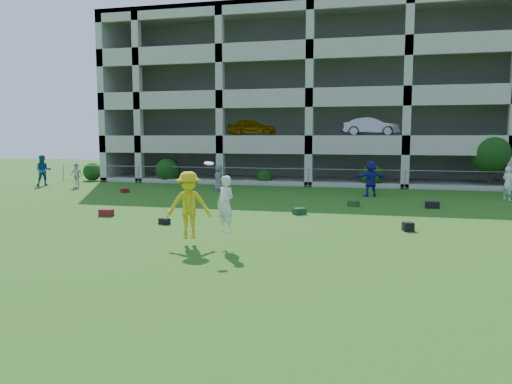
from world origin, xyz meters
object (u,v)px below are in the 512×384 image
(bystander_b, at_px, (76,175))
(crate_d, at_px, (408,227))
(frisbee_contest, at_px, (195,205))
(bystander_e, at_px, (508,183))
(bystander_c, at_px, (219,178))
(bystander_d, at_px, (371,179))
(parking_garage, at_px, (324,102))
(bystander_a, at_px, (43,170))

(bystander_b, bearing_deg, crate_d, -13.36)
(crate_d, distance_m, frisbee_contest, 7.48)
(bystander_e, bearing_deg, bystander_c, 50.57)
(bystander_b, relative_size, bystander_d, 0.82)
(crate_d, height_order, parking_garage, parking_garage)
(bystander_e, relative_size, crate_d, 4.93)
(parking_garage, bearing_deg, bystander_b, -137.66)
(bystander_a, relative_size, parking_garage, 0.07)
(bystander_e, relative_size, frisbee_contest, 0.74)
(bystander_a, xyz_separation_m, bystander_b, (2.88, -0.65, -0.22))
(bystander_d, relative_size, bystander_e, 1.12)
(bystander_c, relative_size, frisbee_contest, 0.69)
(bystander_e, xyz_separation_m, parking_garage, (-10.82, 13.10, 5.15))
(bystander_d, xyz_separation_m, parking_garage, (-4.01, 13.04, 5.05))
(bystander_c, bearing_deg, bystander_d, 63.39)
(bystander_e, distance_m, frisbee_contest, 18.08)
(bystander_b, distance_m, bystander_d, 18.15)
(bystander_c, distance_m, bystander_e, 15.55)
(bystander_a, relative_size, bystander_d, 1.05)
(bystander_a, height_order, bystander_d, bystander_a)
(bystander_e, bearing_deg, frisbee_contest, 101.75)
(bystander_a, distance_m, bystander_e, 27.85)
(bystander_c, xyz_separation_m, crate_d, (10.18, -10.24, -0.66))
(bystander_d, height_order, crate_d, bystander_d)
(bystander_d, bearing_deg, parking_garage, -96.72)
(bystander_b, xyz_separation_m, bystander_c, (9.42, 0.13, 0.01))
(bystander_c, relative_size, parking_garage, 0.05)
(frisbee_contest, relative_size, parking_garage, 0.08)
(bystander_a, xyz_separation_m, parking_garage, (17.01, 12.24, 5.00))
(bystander_e, xyz_separation_m, frisbee_contest, (-11.63, -13.83, 0.36))
(bystander_d, height_order, parking_garage, parking_garage)
(bystander_b, relative_size, crate_d, 4.55)
(bystander_d, bearing_deg, bystander_a, -25.99)
(bystander_e, bearing_deg, crate_d, 113.37)
(bystander_b, distance_m, crate_d, 22.06)
(bystander_a, height_order, parking_garage, parking_garage)
(bystander_c, distance_m, frisbee_contest, 14.71)
(bystander_c, distance_m, bystander_d, 8.74)
(bystander_c, xyz_separation_m, bystander_d, (8.73, -0.28, 0.16))
(bystander_a, bearing_deg, bystander_c, -37.10)
(bystander_c, height_order, frisbee_contest, frisbee_contest)
(bystander_b, distance_m, bystander_e, 24.96)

